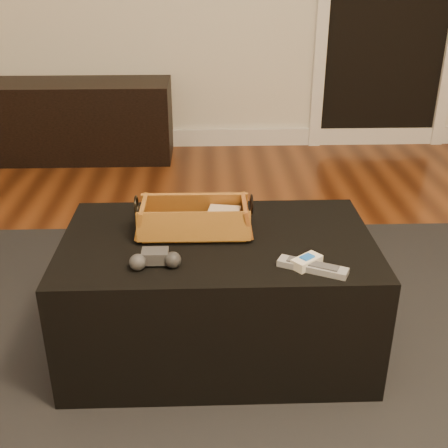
{
  "coord_description": "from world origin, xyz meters",
  "views": [
    {
      "loc": [
        0.06,
        -1.2,
        1.25
      ],
      "look_at": [
        0.12,
        0.38,
        0.49
      ],
      "focal_mm": 45.0,
      "sensor_mm": 36.0,
      "label": 1
    }
  ],
  "objects_px": {
    "ottoman": "(218,294)",
    "silver_remote": "(313,267)",
    "tv_remote": "(189,228)",
    "wicker_basket": "(194,220)",
    "game_controller": "(155,259)",
    "cream_gadget": "(307,262)",
    "media_cabinet": "(74,120)"
  },
  "relations": [
    {
      "from": "media_cabinet",
      "to": "tv_remote",
      "type": "relative_size",
      "value": 6.61
    },
    {
      "from": "media_cabinet",
      "to": "ottoman",
      "type": "bearing_deg",
      "value": -66.55
    },
    {
      "from": "ottoman",
      "to": "silver_remote",
      "type": "relative_size",
      "value": 4.95
    },
    {
      "from": "tv_remote",
      "to": "game_controller",
      "type": "height_order",
      "value": "game_controller"
    },
    {
      "from": "silver_remote",
      "to": "cream_gadget",
      "type": "height_order",
      "value": "cream_gadget"
    },
    {
      "from": "wicker_basket",
      "to": "cream_gadget",
      "type": "xyz_separation_m",
      "value": [
        0.33,
        -0.24,
        -0.03
      ]
    },
    {
      "from": "silver_remote",
      "to": "media_cabinet",
      "type": "bearing_deg",
      "value": 117.03
    },
    {
      "from": "ottoman",
      "to": "cream_gadget",
      "type": "height_order",
      "value": "cream_gadget"
    },
    {
      "from": "media_cabinet",
      "to": "tv_remote",
      "type": "distance_m",
      "value": 2.24
    },
    {
      "from": "cream_gadget",
      "to": "tv_remote",
      "type": "bearing_deg",
      "value": 147.5
    },
    {
      "from": "silver_remote",
      "to": "cream_gadget",
      "type": "bearing_deg",
      "value": 120.81
    },
    {
      "from": "game_controller",
      "to": "cream_gadget",
      "type": "height_order",
      "value": "game_controller"
    },
    {
      "from": "ottoman",
      "to": "wicker_basket",
      "type": "xyz_separation_m",
      "value": [
        -0.07,
        0.05,
        0.25
      ]
    },
    {
      "from": "cream_gadget",
      "to": "media_cabinet",
      "type": "bearing_deg",
      "value": 116.99
    },
    {
      "from": "silver_remote",
      "to": "ottoman",
      "type": "bearing_deg",
      "value": 141.87
    },
    {
      "from": "tv_remote",
      "to": "media_cabinet",
      "type": "bearing_deg",
      "value": 106.09
    },
    {
      "from": "wicker_basket",
      "to": "cream_gadget",
      "type": "bearing_deg",
      "value": -35.58
    },
    {
      "from": "wicker_basket",
      "to": "silver_remote",
      "type": "height_order",
      "value": "wicker_basket"
    },
    {
      "from": "ottoman",
      "to": "wicker_basket",
      "type": "height_order",
      "value": "wicker_basket"
    },
    {
      "from": "tv_remote",
      "to": "game_controller",
      "type": "distance_m",
      "value": 0.23
    },
    {
      "from": "tv_remote",
      "to": "wicker_basket",
      "type": "bearing_deg",
      "value": 30.87
    },
    {
      "from": "tv_remote",
      "to": "game_controller",
      "type": "xyz_separation_m",
      "value": [
        -0.09,
        -0.21,
        0.0
      ]
    },
    {
      "from": "media_cabinet",
      "to": "tv_remote",
      "type": "height_order",
      "value": "media_cabinet"
    },
    {
      "from": "tv_remote",
      "to": "silver_remote",
      "type": "xyz_separation_m",
      "value": [
        0.36,
        -0.24,
        -0.01
      ]
    },
    {
      "from": "wicker_basket",
      "to": "silver_remote",
      "type": "distance_m",
      "value": 0.43
    },
    {
      "from": "media_cabinet",
      "to": "wicker_basket",
      "type": "relative_size",
      "value": 3.43
    },
    {
      "from": "tv_remote",
      "to": "wicker_basket",
      "type": "height_order",
      "value": "wicker_basket"
    },
    {
      "from": "wicker_basket",
      "to": "cream_gadget",
      "type": "height_order",
      "value": "wicker_basket"
    },
    {
      "from": "silver_remote",
      "to": "wicker_basket",
      "type": "bearing_deg",
      "value": 143.03
    },
    {
      "from": "media_cabinet",
      "to": "ottoman",
      "type": "relative_size",
      "value": 1.3
    },
    {
      "from": "ottoman",
      "to": "game_controller",
      "type": "distance_m",
      "value": 0.35
    },
    {
      "from": "tv_remote",
      "to": "game_controller",
      "type": "relative_size",
      "value": 1.27
    }
  ]
}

